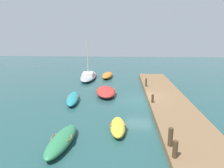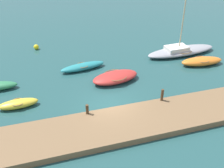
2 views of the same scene
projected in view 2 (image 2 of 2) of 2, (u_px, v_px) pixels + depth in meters
name	position (u px, v px, depth m)	size (l,w,h in m)	color
ground_plane	(110.00, 106.00, 20.22)	(84.00, 84.00, 0.00)	#234C4C
dock_platform	(120.00, 125.00, 18.00)	(23.61, 3.68, 0.46)	brown
motorboat_red	(115.00, 77.00, 23.26)	(4.46, 2.64, 0.78)	#B72D28
rowboat_orange	(202.00, 61.00, 26.02)	(4.29, 1.81, 0.75)	orange
sailboat_grey	(181.00, 51.00, 28.08)	(7.87, 2.55, 5.77)	#939399
dinghy_yellow	(18.00, 104.00, 19.97)	(3.00, 1.13, 0.62)	gold
rowboat_teal	(83.00, 67.00, 25.17)	(4.45, 1.76, 0.61)	teal
mooring_post_mid_east	(87.00, 109.00, 18.52)	(0.21, 0.21, 0.74)	#47331E
mooring_post_east	(162.00, 95.00, 19.88)	(0.21, 0.21, 0.95)	#47331E
marker_buoy	(36.00, 47.00, 29.27)	(0.56, 0.56, 0.56)	yellow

